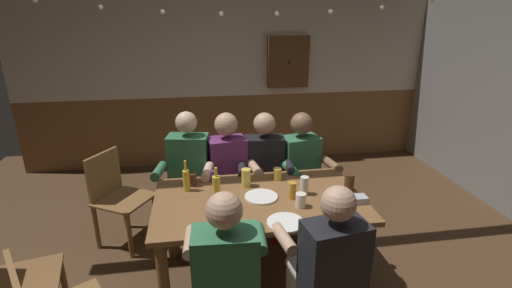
{
  "coord_description": "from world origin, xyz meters",
  "views": [
    {
      "loc": [
        -0.43,
        -2.45,
        2.1
      ],
      "look_at": [
        0.0,
        0.24,
        1.12
      ],
      "focal_mm": 26.2,
      "sensor_mm": 36.0,
      "label": 1
    }
  ],
  "objects_px": {
    "person_3": "(303,167)",
    "pint_glass_3": "(233,222)",
    "person_4": "(226,268)",
    "bottle_1": "(186,180)",
    "pint_glass_4": "(349,182)",
    "pint_glass_7": "(292,190)",
    "chair_empty_far_end": "(8,281)",
    "pint_glass_2": "(278,174)",
    "person_1": "(229,170)",
    "pint_glass_6": "(246,178)",
    "condiment_caddy": "(357,199)",
    "plate_1": "(261,197)",
    "pint_glass_1": "(193,180)",
    "pint_glass_5": "(301,200)",
    "wall_dart_cabinet": "(288,61)",
    "dining_table": "(259,210)",
    "person_2": "(265,169)",
    "person_0": "(188,173)",
    "bottle_0": "(216,187)",
    "plate_0": "(285,222)",
    "chair_empty_near_left": "(117,195)",
    "person_5": "(327,259)",
    "pint_glass_0": "(304,186)",
    "table_candle": "(214,205)"
  },
  "relations": [
    {
      "from": "person_4",
      "to": "bottle_1",
      "type": "distance_m",
      "value": 0.97
    },
    {
      "from": "person_5",
      "to": "bottle_0",
      "type": "bearing_deg",
      "value": 121.26
    },
    {
      "from": "person_1",
      "to": "bottle_0",
      "type": "distance_m",
      "value": 0.69
    },
    {
      "from": "plate_1",
      "to": "bottle_0",
      "type": "height_order",
      "value": "bottle_0"
    },
    {
      "from": "pint_glass_4",
      "to": "pint_glass_7",
      "type": "height_order",
      "value": "pint_glass_4"
    },
    {
      "from": "chair_empty_near_left",
      "to": "plate_0",
      "type": "bearing_deg",
      "value": 81.11
    },
    {
      "from": "plate_0",
      "to": "chair_empty_near_left",
      "type": "bearing_deg",
      "value": 140.14
    },
    {
      "from": "pint_glass_5",
      "to": "pint_glass_7",
      "type": "height_order",
      "value": "pint_glass_7"
    },
    {
      "from": "pint_glass_4",
      "to": "chair_empty_far_end",
      "type": "bearing_deg",
      "value": -170.92
    },
    {
      "from": "condiment_caddy",
      "to": "plate_1",
      "type": "xyz_separation_m",
      "value": [
        -0.71,
        0.19,
        -0.02
      ]
    },
    {
      "from": "bottle_1",
      "to": "bottle_0",
      "type": "bearing_deg",
      "value": -37.09
    },
    {
      "from": "table_candle",
      "to": "person_5",
      "type": "bearing_deg",
      "value": -41.27
    },
    {
      "from": "bottle_0",
      "to": "condiment_caddy",
      "type": "bearing_deg",
      "value": -12.28
    },
    {
      "from": "plate_0",
      "to": "bottle_1",
      "type": "bearing_deg",
      "value": 137.77
    },
    {
      "from": "pint_glass_3",
      "to": "pint_glass_0",
      "type": "bearing_deg",
      "value": 34.34
    },
    {
      "from": "person_2",
      "to": "pint_glass_7",
      "type": "relative_size",
      "value": 8.93
    },
    {
      "from": "chair_empty_far_end",
      "to": "pint_glass_2",
      "type": "bearing_deg",
      "value": 97.43
    },
    {
      "from": "chair_empty_far_end",
      "to": "plate_1",
      "type": "distance_m",
      "value": 1.77
    },
    {
      "from": "person_0",
      "to": "bottle_0",
      "type": "bearing_deg",
      "value": 120.47
    },
    {
      "from": "plate_0",
      "to": "pint_glass_1",
      "type": "relative_size",
      "value": 2.34
    },
    {
      "from": "chair_empty_far_end",
      "to": "pint_glass_7",
      "type": "bearing_deg",
      "value": 87.28
    },
    {
      "from": "person_2",
      "to": "plate_1",
      "type": "height_order",
      "value": "person_2"
    },
    {
      "from": "pint_glass_4",
      "to": "person_1",
      "type": "bearing_deg",
      "value": 142.91
    },
    {
      "from": "pint_glass_5",
      "to": "pint_glass_6",
      "type": "relative_size",
      "value": 0.71
    },
    {
      "from": "dining_table",
      "to": "pint_glass_2",
      "type": "xyz_separation_m",
      "value": [
        0.21,
        0.31,
        0.15
      ]
    },
    {
      "from": "person_2",
      "to": "pint_glass_1",
      "type": "distance_m",
      "value": 0.8
    },
    {
      "from": "pint_glass_0",
      "to": "pint_glass_4",
      "type": "distance_m",
      "value": 0.37
    },
    {
      "from": "person_1",
      "to": "pint_glass_0",
      "type": "distance_m",
      "value": 0.88
    },
    {
      "from": "chair_empty_far_end",
      "to": "pint_glass_3",
      "type": "height_order",
      "value": "chair_empty_far_end"
    },
    {
      "from": "chair_empty_far_end",
      "to": "pint_glass_3",
      "type": "bearing_deg",
      "value": 76.47
    },
    {
      "from": "person_1",
      "to": "bottle_0",
      "type": "xyz_separation_m",
      "value": [
        -0.15,
        -0.65,
        0.16
      ]
    },
    {
      "from": "plate_1",
      "to": "pint_glass_1",
      "type": "height_order",
      "value": "pint_glass_1"
    },
    {
      "from": "person_3",
      "to": "pint_glass_3",
      "type": "height_order",
      "value": "person_3"
    },
    {
      "from": "wall_dart_cabinet",
      "to": "person_1",
      "type": "bearing_deg",
      "value": -118.87
    },
    {
      "from": "person_1",
      "to": "pint_glass_6",
      "type": "height_order",
      "value": "person_1"
    },
    {
      "from": "pint_glass_3",
      "to": "chair_empty_far_end",
      "type": "bearing_deg",
      "value": 178.88
    },
    {
      "from": "person_0",
      "to": "plate_1",
      "type": "height_order",
      "value": "person_0"
    },
    {
      "from": "person_0",
      "to": "person_3",
      "type": "height_order",
      "value": "person_0"
    },
    {
      "from": "pint_glass_1",
      "to": "pint_glass_6",
      "type": "xyz_separation_m",
      "value": [
        0.43,
        -0.08,
        0.02
      ]
    },
    {
      "from": "pint_glass_4",
      "to": "pint_glass_7",
      "type": "bearing_deg",
      "value": -173.37
    },
    {
      "from": "condiment_caddy",
      "to": "bottle_1",
      "type": "distance_m",
      "value": 1.34
    },
    {
      "from": "person_3",
      "to": "chair_empty_far_end",
      "type": "xyz_separation_m",
      "value": [
        -2.24,
        -1.07,
        -0.18
      ]
    },
    {
      "from": "person_2",
      "to": "wall_dart_cabinet",
      "type": "distance_m",
      "value": 2.06
    },
    {
      "from": "condiment_caddy",
      "to": "bottle_1",
      "type": "relative_size",
      "value": 0.54
    },
    {
      "from": "bottle_0",
      "to": "pint_glass_7",
      "type": "relative_size",
      "value": 1.93
    },
    {
      "from": "bottle_1",
      "to": "pint_glass_5",
      "type": "bearing_deg",
      "value": -25.64
    },
    {
      "from": "bottle_0",
      "to": "pint_glass_4",
      "type": "relative_size",
      "value": 1.8
    },
    {
      "from": "person_0",
      "to": "chair_empty_far_end",
      "type": "height_order",
      "value": "person_0"
    },
    {
      "from": "chair_empty_far_end",
      "to": "pint_glass_1",
      "type": "height_order",
      "value": "chair_empty_far_end"
    },
    {
      "from": "person_0",
      "to": "wall_dart_cabinet",
      "type": "distance_m",
      "value": 2.39
    }
  ]
}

